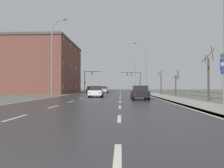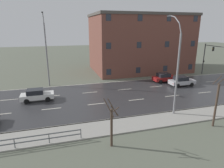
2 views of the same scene
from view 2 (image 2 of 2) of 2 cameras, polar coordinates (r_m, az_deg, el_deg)
The scene contains 10 objects.
ground_plane at distance 32.14m, azimuth 19.03°, elevation -1.59°, with size 160.00×160.00×0.12m.
street_lamp_midground at distance 21.62m, azimuth 18.21°, elevation 4.28°, with size 2.74×0.24×10.50m.
street_lamp_left_bank at distance 32.57m, azimuth -18.45°, elevation 8.88°, with size 2.28×0.24×11.35m.
traffic_signal_left at distance 43.25m, azimuth 25.89°, elevation 7.59°, with size 4.89×0.36×6.08m.
car_far_right at distance 33.99m, azimuth 19.51°, elevation 0.83°, with size 1.87×4.11×1.57m.
car_mid_centre at distance 27.35m, azimuth -20.94°, elevation -2.95°, with size 1.89×4.13×1.57m.
car_far_left at distance 35.52m, azimuth 14.90°, elevation 1.86°, with size 1.91×4.14×1.57m.
brick_building at distance 44.15m, azimuth 7.85°, elevation 11.76°, with size 13.39×20.13×11.90m.
bare_tree_mid at distance 15.71m, azimuth -0.09°, elevation -11.74°, with size 1.13×1.17×4.26m.
bare_tree_far at distance 21.06m, azimuth 28.07°, elevation -4.81°, with size 1.55×1.22×5.39m.
Camera 2 is at (24.86, 29.90, 9.29)m, focal length 31.57 mm.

